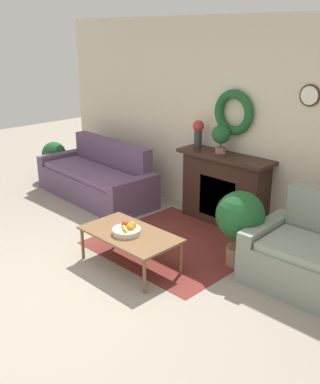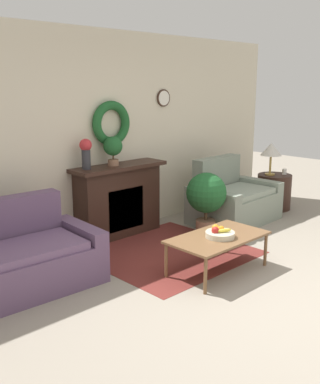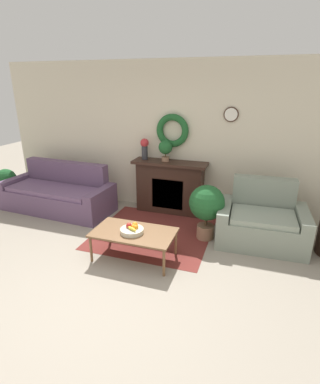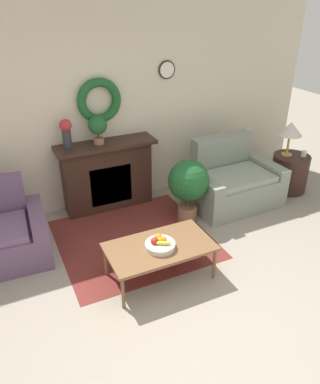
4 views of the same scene
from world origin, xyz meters
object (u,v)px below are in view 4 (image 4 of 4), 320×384
Objects in this scene: table_lamp at (291,130)px; potted_plant_on_mantel at (98,126)px; vase_on_mantel_left at (66,131)px; potted_plant_floor_by_loveseat at (188,184)px; side_table_by_loveseat at (289,173)px; fireplace at (107,175)px; fruit_bowl at (160,244)px; mug at (304,154)px; loveseat_right at (231,183)px; coffee_table at (160,248)px.

potted_plant_on_mantel is at bearing 166.64° from table_lamp.
potted_plant_floor_by_loveseat is (1.33, -0.84, -0.64)m from vase_on_mantel_left.
side_table_by_loveseat is 3.39m from vase_on_mantel_left.
table_lamp reaches higher than fireplace.
side_table_by_loveseat reaches higher than fruit_bowl.
vase_on_mantel_left is (-3.31, 0.82, 0.58)m from mug.
loveseat_right is 2.41m from vase_on_mantel_left.
loveseat_right is (1.65, -0.65, -0.18)m from fireplace.
fireplace reaches higher than loveseat_right.
side_table_by_loveseat is 0.66× the size of potted_plant_floor_by_loveseat.
potted_plant_floor_by_loveseat reaches higher than side_table_by_loveseat.
side_table_by_loveseat is at bearing -14.83° from fireplace.
table_lamp is 0.43m from mug.
coffee_table is 1.96× the size of side_table_by_loveseat.
loveseat_right is at bearing 176.73° from side_table_by_loveseat.
coffee_table is 0.08m from fruit_bowl.
mug is at bearing -9.74° from loveseat_right.
fireplace is at bearing 135.20° from potted_plant_floor_by_loveseat.
mug reaches higher than side_table_by_loveseat.
fruit_bowl is at bearing -157.68° from table_lamp.
potted_plant_on_mantel reaches higher than table_lamp.
vase_on_mantel_left is at bearing 147.82° from potted_plant_floor_by_loveseat.
vase_on_mantel_left reaches higher than table_lamp.
fireplace is 3.55× the size of vase_on_mantel_left.
loveseat_right reaches higher than mug.
potted_plant_on_mantel is 1.39m from potted_plant_floor_by_loveseat.
side_table_by_loveseat is (2.69, 1.00, -0.09)m from coffee_table.
potted_plant_on_mantel is at bearing -2.81° from vase_on_mantel_left.
table_lamp is at bearing 141.34° from side_table_by_loveseat.
loveseat_right reaches higher than potted_plant_floor_by_loveseat.
fireplace is 4.28× the size of fruit_bowl.
fireplace is 1.03× the size of loveseat_right.
fruit_bowl is at bearing -148.94° from loveseat_right.
fireplace reaches higher than mug.
table_lamp is (-0.07, 0.06, 0.69)m from side_table_by_loveseat.
loveseat_right reaches higher than fruit_bowl.
potted_plant_floor_by_loveseat is at bearing -41.53° from potted_plant_on_mantel.
table_lamp is (2.63, -0.66, 0.48)m from fireplace.
fruit_bowl is 1.89m from potted_plant_on_mantel.
coffee_table is at bearing -89.79° from fireplace.
coffee_table is 3.53× the size of fruit_bowl.
side_table_by_loveseat reaches higher than coffee_table.
side_table_by_loveseat is (1.04, -0.06, -0.03)m from loveseat_right.
side_table_by_loveseat is 0.70m from table_lamp.
vase_on_mantel_left reaches higher than mug.
loveseat_right is 1.21m from mug.
side_table_by_loveseat is at bearing 20.79° from fruit_bowl.
vase_on_mantel_left is at bearing 160.80° from loveseat_right.
coffee_table is (-1.65, -1.06, 0.06)m from loveseat_right.
potted_plant_on_mantel reaches higher than potted_plant_floor_by_loveseat.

